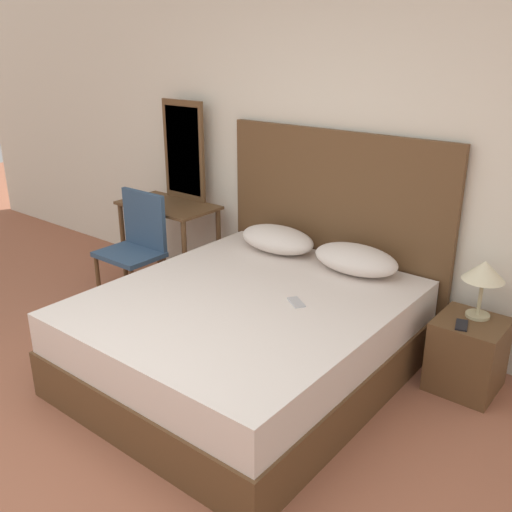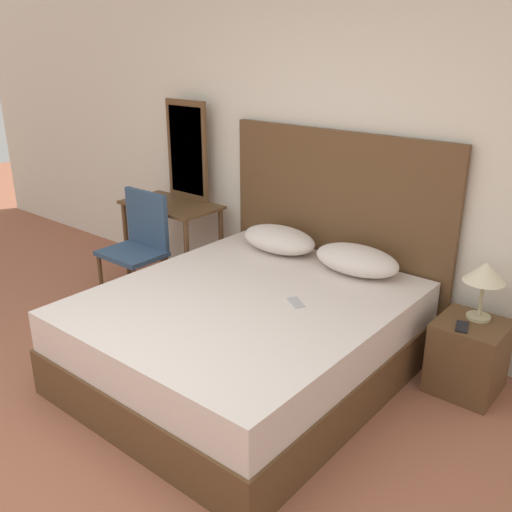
# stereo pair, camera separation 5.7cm
# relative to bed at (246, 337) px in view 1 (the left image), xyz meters

# --- Properties ---
(ground_plane) EXTENTS (16.00, 16.00, 0.00)m
(ground_plane) POSITION_rel_bed_xyz_m (0.02, -1.44, -0.29)
(ground_plane) COLOR #9E5B42
(wall_back) EXTENTS (10.00, 0.06, 2.70)m
(wall_back) POSITION_rel_bed_xyz_m (0.02, 1.13, 1.06)
(wall_back) COLOR silver
(wall_back) RESTS_ON ground_plane
(bed) EXTENTS (1.80, 2.07, 0.58)m
(bed) POSITION_rel_bed_xyz_m (0.00, 0.00, 0.00)
(bed) COLOR brown
(bed) RESTS_ON ground_plane
(headboard) EXTENTS (1.89, 0.05, 1.52)m
(headboard) POSITION_rel_bed_xyz_m (0.00, 1.06, 0.47)
(headboard) COLOR brown
(headboard) RESTS_ON ground_plane
(pillow_left) EXTENTS (0.63, 0.37, 0.20)m
(pillow_left) POSITION_rel_bed_xyz_m (-0.34, 0.80, 0.39)
(pillow_left) COLOR silver
(pillow_left) RESTS_ON bed
(pillow_right) EXTENTS (0.63, 0.37, 0.20)m
(pillow_right) POSITION_rel_bed_xyz_m (0.34, 0.80, 0.39)
(pillow_right) COLOR silver
(pillow_right) RESTS_ON bed
(phone_on_bed) EXTENTS (0.16, 0.14, 0.01)m
(phone_on_bed) POSITION_rel_bed_xyz_m (0.31, 0.13, 0.30)
(phone_on_bed) COLOR #B7B7BC
(phone_on_bed) RESTS_ON bed
(nightstand) EXTENTS (0.41, 0.41, 0.48)m
(nightstand) POSITION_rel_bed_xyz_m (1.21, 0.77, -0.05)
(nightstand) COLOR brown
(nightstand) RESTS_ON ground_plane
(table_lamp) EXTENTS (0.26, 0.26, 0.38)m
(table_lamp) POSITION_rel_bed_xyz_m (1.21, 0.85, 0.49)
(table_lamp) COLOR tan
(table_lamp) RESTS_ON nightstand
(phone_on_nightstand) EXTENTS (0.11, 0.16, 0.01)m
(phone_on_nightstand) POSITION_rel_bed_xyz_m (1.17, 0.66, 0.20)
(phone_on_nightstand) COLOR black
(phone_on_nightstand) RESTS_ON nightstand
(vanity_desk) EXTENTS (0.88, 0.50, 0.77)m
(vanity_desk) POSITION_rel_bed_xyz_m (-1.51, 0.74, 0.34)
(vanity_desk) COLOR brown
(vanity_desk) RESTS_ON ground_plane
(vanity_mirror) EXTENTS (0.47, 0.03, 0.87)m
(vanity_mirror) POSITION_rel_bed_xyz_m (-1.51, 0.97, 0.92)
(vanity_mirror) COLOR brown
(vanity_mirror) RESTS_ON vanity_desk
(chair) EXTENTS (0.51, 0.41, 0.95)m
(chair) POSITION_rel_bed_xyz_m (-1.46, 0.33, 0.26)
(chair) COLOR #334C6B
(chair) RESTS_ON ground_plane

